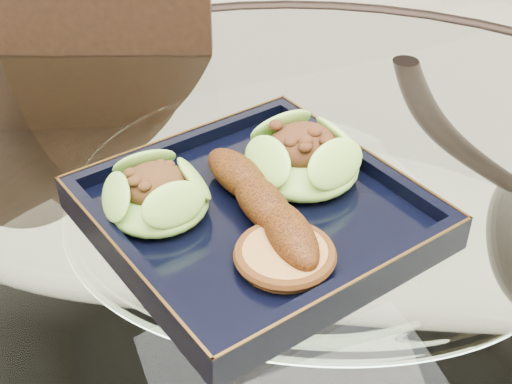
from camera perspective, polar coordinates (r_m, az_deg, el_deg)
name	(u,v)px	position (r m, az deg, el deg)	size (l,w,h in m)	color
dining_table	(302,355)	(0.77, 3.73, -12.88)	(1.13, 1.13, 0.77)	white
dining_chair	(95,256)	(1.08, -12.73, -5.05)	(0.49, 0.49, 0.86)	black
navy_plate	(256,218)	(0.66, 0.00, -2.10)	(0.27, 0.27, 0.02)	black
lettuce_wrap_left	(157,198)	(0.64, -7.96, -0.45)	(0.09, 0.09, 0.03)	#64A42F
lettuce_wrap_right	(303,161)	(0.68, 3.81, 2.53)	(0.11, 0.11, 0.04)	#76AF33
roasted_plantain	(263,203)	(0.63, 0.56, -0.90)	(0.18, 0.04, 0.03)	#5D2A09
crumb_patty	(285,256)	(0.59, 2.32, -5.16)	(0.07, 0.07, 0.01)	#B6793C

